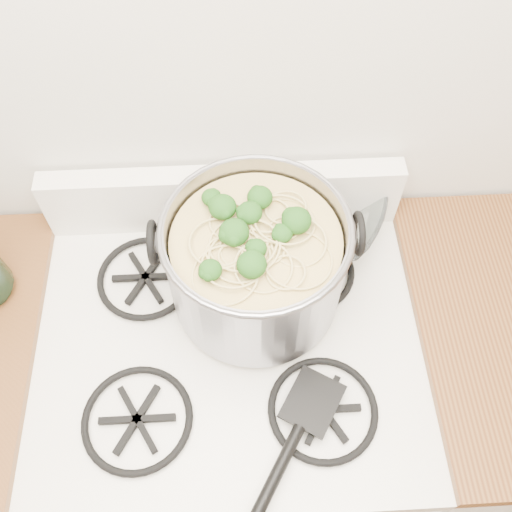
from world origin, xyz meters
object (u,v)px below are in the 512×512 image
object	(u,v)px
stock_pot	(256,263)
spatula	(313,400)
gas_range	(236,414)
glass_bowl	(317,215)

from	to	relation	value
stock_pot	spatula	world-z (taller)	stock_pot
gas_range	glass_bowl	size ratio (longest dim) A/B	8.16
spatula	glass_bowl	xyz separation A→B (m)	(0.05, 0.41, 0.00)
gas_range	spatula	bearing A→B (deg)	-41.88
gas_range	glass_bowl	bearing A→B (deg)	53.80
gas_range	stock_pot	size ratio (longest dim) A/B	2.46
gas_range	spatula	distance (m)	0.54
gas_range	glass_bowl	xyz separation A→B (m)	(0.20, 0.28, 0.50)
gas_range	spatula	world-z (taller)	spatula
gas_range	stock_pot	distance (m)	0.61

